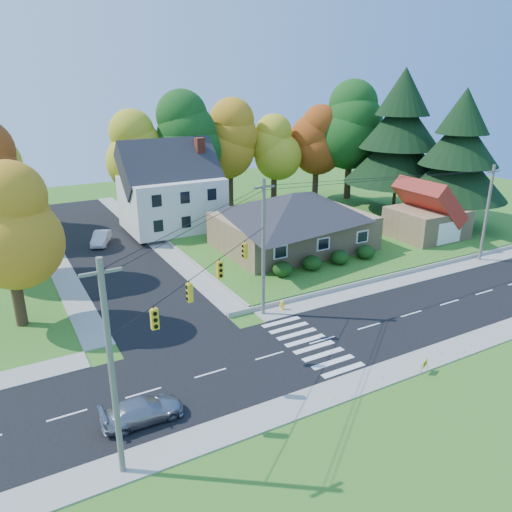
{
  "coord_description": "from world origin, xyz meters",
  "views": [
    {
      "loc": [
        -17.79,
        -23.21,
        16.3
      ],
      "look_at": [
        -0.54,
        8.0,
        3.47
      ],
      "focal_mm": 35.0,
      "sensor_mm": 36.0,
      "label": 1
    }
  ],
  "objects": [
    {
      "name": "lawn",
      "position": [
        13.0,
        21.0,
        0.25
      ],
      "size": [
        30.0,
        30.0,
        0.5
      ],
      "primitive_type": "cube",
      "color": "#3D7923",
      "rests_on": "ground"
    },
    {
      "name": "hedge_row",
      "position": [
        7.5,
        9.8,
        1.14
      ],
      "size": [
        10.7,
        1.7,
        1.27
      ],
      "color": "#163A10",
      "rests_on": "lawn"
    },
    {
      "name": "traffic_infrastructure",
      "position": [
        -0.15,
        1.35,
        5.15
      ],
      "size": [
        38.1,
        10.66,
        10.0
      ],
      "color": "#666059",
      "rests_on": "ground"
    },
    {
      "name": "conifer_east_b",
      "position": [
        28.0,
        14.0,
        8.28
      ],
      "size": [
        11.2,
        11.2,
        14.84
      ],
      "color": "#3F2A19",
      "rests_on": "lawn"
    },
    {
      "name": "tree_lot_1",
      "position": [
        4.0,
        33.0,
        9.61
      ],
      "size": [
        7.84,
        7.84,
        14.6
      ],
      "color": "#3F2A19",
      "rests_on": "lawn"
    },
    {
      "name": "colonial_house",
      "position": [
        0.04,
        28.0,
        4.58
      ],
      "size": [
        10.4,
        8.4,
        9.6
      ],
      "color": "silver",
      "rests_on": "lawn"
    },
    {
      "name": "tree_lot_3",
      "position": [
        16.0,
        33.0,
        7.65
      ],
      "size": [
        6.16,
        6.16,
        11.47
      ],
      "color": "#3F2A19",
      "rests_on": "lawn"
    },
    {
      "name": "yard_sign",
      "position": [
        2.98,
        -5.96,
        0.59
      ],
      "size": [
        0.62,
        0.29,
        0.82
      ],
      "color": "black",
      "rests_on": "ground"
    },
    {
      "name": "tree_lot_5",
      "position": [
        26.0,
        30.0,
        10.27
      ],
      "size": [
        8.4,
        8.4,
        15.64
      ],
      "color": "#3F2A19",
      "rests_on": "lawn"
    },
    {
      "name": "fire_hydrant",
      "position": [
        0.07,
        5.1,
        0.38
      ],
      "size": [
        0.45,
        0.35,
        0.79
      ],
      "color": "yellow",
      "rests_on": "ground"
    },
    {
      "name": "silver_sedan",
      "position": [
        -12.7,
        -2.28,
        0.62
      ],
      "size": [
        4.13,
        1.72,
        1.19
      ],
      "primitive_type": "imported",
      "rotation": [
        0.0,
        0.0,
        1.56
      ],
      "color": "#9A9CA9",
      "rests_on": "road_main"
    },
    {
      "name": "tree_lot_4",
      "position": [
        22.0,
        32.0,
        8.31
      ],
      "size": [
        6.72,
        6.72,
        12.51
      ],
      "color": "#3F2A19",
      "rests_on": "lawn"
    },
    {
      "name": "white_car",
      "position": [
        -8.13,
        27.29,
        0.69
      ],
      "size": [
        2.93,
        4.28,
        1.34
      ],
      "primitive_type": "imported",
      "rotation": [
        0.0,
        0.0,
        -0.41
      ],
      "color": "silver",
      "rests_on": "road_cross"
    },
    {
      "name": "conifer_east_a",
      "position": [
        27.0,
        22.0,
        9.39
      ],
      "size": [
        12.8,
        12.8,
        16.96
      ],
      "color": "#3F2A19",
      "rests_on": "lawn"
    },
    {
      "name": "ranch_house",
      "position": [
        8.0,
        16.0,
        3.27
      ],
      "size": [
        14.6,
        10.6,
        5.4
      ],
      "color": "tan",
      "rests_on": "lawn"
    },
    {
      "name": "tree_west_0",
      "position": [
        -17.0,
        12.0,
        7.15
      ],
      "size": [
        6.16,
        6.16,
        11.47
      ],
      "color": "#3F2A19",
      "rests_on": "ground"
    },
    {
      "name": "garage",
      "position": [
        22.0,
        11.99,
        2.84
      ],
      "size": [
        7.3,
        6.3,
        4.6
      ],
      "color": "tan",
      "rests_on": "lawn"
    },
    {
      "name": "road_main",
      "position": [
        0.0,
        0.0,
        0.01
      ],
      "size": [
        90.0,
        8.0,
        0.02
      ],
      "primitive_type": "cube",
      "color": "black",
      "rests_on": "ground"
    },
    {
      "name": "tree_lot_2",
      "position": [
        10.0,
        34.0,
        8.96
      ],
      "size": [
        7.28,
        7.28,
        13.56
      ],
      "color": "#3F2A19",
      "rests_on": "lawn"
    },
    {
      "name": "road_cross",
      "position": [
        -8.0,
        26.0,
        0.01
      ],
      "size": [
        8.0,
        44.0,
        0.02
      ],
      "primitive_type": "cube",
      "color": "black",
      "rests_on": "ground"
    },
    {
      "name": "sidewalk_south",
      "position": [
        0.0,
        -5.0,
        0.04
      ],
      "size": [
        90.0,
        2.0,
        0.08
      ],
      "primitive_type": "cube",
      "color": "#9C9A90",
      "rests_on": "ground"
    },
    {
      "name": "sidewalk_north",
      "position": [
        0.0,
        5.0,
        0.04
      ],
      "size": [
        90.0,
        2.0,
        0.08
      ],
      "primitive_type": "cube",
      "color": "#9C9A90",
      "rests_on": "ground"
    },
    {
      "name": "ground",
      "position": [
        0.0,
        0.0,
        0.0
      ],
      "size": [
        120.0,
        120.0,
        0.0
      ],
      "primitive_type": "plane",
      "color": "#3D7923"
    },
    {
      "name": "tree_lot_0",
      "position": [
        -2.0,
        34.0,
        8.31
      ],
      "size": [
        6.72,
        6.72,
        12.51
      ],
      "color": "#3F2A19",
      "rests_on": "lawn"
    }
  ]
}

